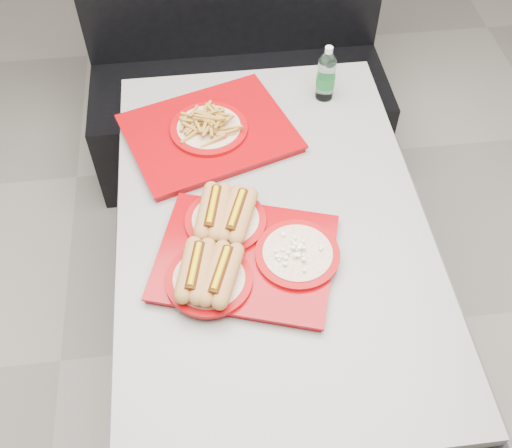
{
  "coord_description": "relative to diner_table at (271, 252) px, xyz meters",
  "views": [
    {
      "loc": [
        -0.18,
        -1.08,
        2.12
      ],
      "look_at": [
        -0.06,
        -0.08,
        0.83
      ],
      "focal_mm": 42.0,
      "sensor_mm": 36.0,
      "label": 1
    }
  ],
  "objects": [
    {
      "name": "ground",
      "position": [
        0.0,
        0.0,
        -0.58
      ],
      "size": [
        6.0,
        6.0,
        0.0
      ],
      "primitive_type": "plane",
      "color": "gray",
      "rests_on": "ground"
    },
    {
      "name": "booth_bench",
      "position": [
        0.0,
        1.09,
        -0.18
      ],
      "size": [
        1.3,
        0.57,
        1.35
      ],
      "color": "black",
      "rests_on": "ground"
    },
    {
      "name": "diner_table",
      "position": [
        0.0,
        0.0,
        0.0
      ],
      "size": [
        0.92,
        1.42,
        0.75
      ],
      "color": "black",
      "rests_on": "ground"
    },
    {
      "name": "tray_far",
      "position": [
        -0.16,
        0.37,
        0.2
      ],
      "size": [
        0.62,
        0.55,
        0.1
      ],
      "rotation": [
        0.0,
        0.0,
        0.32
      ],
      "color": "#8F0309",
      "rests_on": "diner_table"
    },
    {
      "name": "tray_near",
      "position": [
        -0.11,
        -0.13,
        0.2
      ],
      "size": [
        0.57,
        0.5,
        0.1
      ],
      "rotation": [
        0.0,
        0.0,
        -0.3
      ],
      "color": "#8F0309",
      "rests_on": "diner_table"
    },
    {
      "name": "water_bottle",
      "position": [
        0.25,
        0.52,
        0.25
      ],
      "size": [
        0.06,
        0.06,
        0.2
      ],
      "rotation": [
        0.0,
        0.0,
        -0.18
      ],
      "color": "silver",
      "rests_on": "diner_table"
    }
  ]
}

